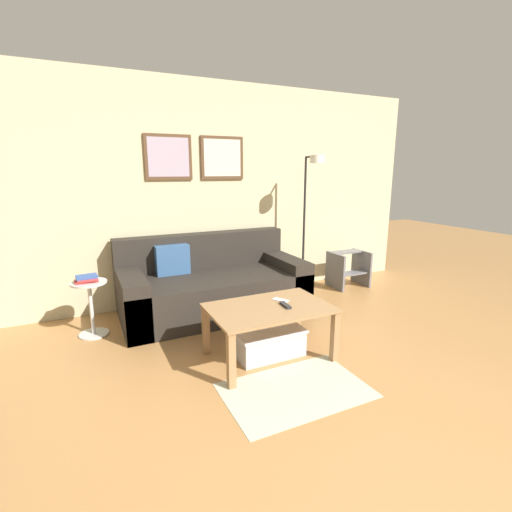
{
  "coord_description": "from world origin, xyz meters",
  "views": [
    {
      "loc": [
        -1.5,
        -0.64,
        1.55
      ],
      "look_at": [
        -0.2,
        2.08,
        0.85
      ],
      "focal_mm": 26.0,
      "sensor_mm": 36.0,
      "label": 1
    }
  ],
  "objects_px": {
    "storage_bin": "(268,342)",
    "step_stool": "(349,268)",
    "remote_control": "(285,305)",
    "cell_phone": "(280,300)",
    "floor_lamp": "(310,208)",
    "side_table": "(91,303)",
    "couch": "(212,286)",
    "coffee_table": "(269,315)",
    "book_stack": "(87,279)"
  },
  "relations": [
    {
      "from": "storage_bin",
      "to": "step_stool",
      "type": "xyz_separation_m",
      "value": [
        1.87,
        1.25,
        0.14
      ]
    },
    {
      "from": "remote_control",
      "to": "cell_phone",
      "type": "distance_m",
      "value": 0.14
    },
    {
      "from": "step_stool",
      "to": "floor_lamp",
      "type": "bearing_deg",
      "value": -174.98
    },
    {
      "from": "side_table",
      "to": "remote_control",
      "type": "height_order",
      "value": "side_table"
    },
    {
      "from": "floor_lamp",
      "to": "remote_control",
      "type": "height_order",
      "value": "floor_lamp"
    },
    {
      "from": "remote_control",
      "to": "cell_phone",
      "type": "relative_size",
      "value": 1.07
    },
    {
      "from": "cell_phone",
      "to": "storage_bin",
      "type": "bearing_deg",
      "value": 173.44
    },
    {
      "from": "couch",
      "to": "remote_control",
      "type": "distance_m",
      "value": 1.29
    },
    {
      "from": "coffee_table",
      "to": "floor_lamp",
      "type": "relative_size",
      "value": 0.58
    },
    {
      "from": "storage_bin",
      "to": "cell_phone",
      "type": "distance_m",
      "value": 0.37
    },
    {
      "from": "floor_lamp",
      "to": "step_stool",
      "type": "bearing_deg",
      "value": 5.02
    },
    {
      "from": "floor_lamp",
      "to": "side_table",
      "type": "distance_m",
      "value": 2.64
    },
    {
      "from": "cell_phone",
      "to": "floor_lamp",
      "type": "bearing_deg",
      "value": 18.53
    },
    {
      "from": "coffee_table",
      "to": "cell_phone",
      "type": "distance_m",
      "value": 0.2
    },
    {
      "from": "couch",
      "to": "cell_phone",
      "type": "xyz_separation_m",
      "value": [
        0.24,
        -1.12,
        0.17
      ]
    },
    {
      "from": "couch",
      "to": "cell_phone",
      "type": "distance_m",
      "value": 1.15
    },
    {
      "from": "book_stack",
      "to": "step_stool",
      "type": "height_order",
      "value": "book_stack"
    },
    {
      "from": "couch",
      "to": "step_stool",
      "type": "bearing_deg",
      "value": 2.07
    },
    {
      "from": "couch",
      "to": "coffee_table",
      "type": "height_order",
      "value": "couch"
    },
    {
      "from": "storage_bin",
      "to": "floor_lamp",
      "type": "distance_m",
      "value": 1.94
    },
    {
      "from": "couch",
      "to": "step_stool",
      "type": "height_order",
      "value": "couch"
    },
    {
      "from": "remote_control",
      "to": "cell_phone",
      "type": "height_order",
      "value": "remote_control"
    },
    {
      "from": "coffee_table",
      "to": "step_stool",
      "type": "bearing_deg",
      "value": 34.19
    },
    {
      "from": "floor_lamp",
      "to": "cell_phone",
      "type": "xyz_separation_m",
      "value": [
        -1.03,
        -1.13,
        -0.65
      ]
    },
    {
      "from": "book_stack",
      "to": "floor_lamp",
      "type": "bearing_deg",
      "value": 2.29
    },
    {
      "from": "cell_phone",
      "to": "side_table",
      "type": "bearing_deg",
      "value": 116.38
    },
    {
      "from": "couch",
      "to": "book_stack",
      "type": "distance_m",
      "value": 1.29
    },
    {
      "from": "coffee_table",
      "to": "cell_phone",
      "type": "relative_size",
      "value": 7.11
    },
    {
      "from": "storage_bin",
      "to": "side_table",
      "type": "distance_m",
      "value": 1.73
    },
    {
      "from": "side_table",
      "to": "book_stack",
      "type": "xyz_separation_m",
      "value": [
        -0.01,
        0.0,
        0.25
      ]
    },
    {
      "from": "side_table",
      "to": "book_stack",
      "type": "height_order",
      "value": "book_stack"
    },
    {
      "from": "step_stool",
      "to": "couch",
      "type": "bearing_deg",
      "value": -177.93
    },
    {
      "from": "couch",
      "to": "side_table",
      "type": "distance_m",
      "value": 1.25
    },
    {
      "from": "remote_control",
      "to": "couch",
      "type": "bearing_deg",
      "value": 103.24
    },
    {
      "from": "cell_phone",
      "to": "step_stool",
      "type": "height_order",
      "value": "step_stool"
    },
    {
      "from": "couch",
      "to": "floor_lamp",
      "type": "height_order",
      "value": "floor_lamp"
    },
    {
      "from": "side_table",
      "to": "floor_lamp",
      "type": "bearing_deg",
      "value": 2.36
    },
    {
      "from": "remote_control",
      "to": "floor_lamp",
      "type": "bearing_deg",
      "value": 53.85
    },
    {
      "from": "storage_bin",
      "to": "cell_phone",
      "type": "height_order",
      "value": "cell_phone"
    },
    {
      "from": "cell_phone",
      "to": "step_stool",
      "type": "bearing_deg",
      "value": 5.45
    },
    {
      "from": "remote_control",
      "to": "cell_phone",
      "type": "bearing_deg",
      "value": 81.3
    },
    {
      "from": "coffee_table",
      "to": "storage_bin",
      "type": "xyz_separation_m",
      "value": [
        0.01,
        0.03,
        -0.26
      ]
    },
    {
      "from": "coffee_table",
      "to": "side_table",
      "type": "height_order",
      "value": "side_table"
    },
    {
      "from": "storage_bin",
      "to": "cell_phone",
      "type": "xyz_separation_m",
      "value": [
        0.14,
        0.06,
        0.34
      ]
    },
    {
      "from": "couch",
      "to": "remote_control",
      "type": "relative_size",
      "value": 13.22
    },
    {
      "from": "coffee_table",
      "to": "step_stool",
      "type": "distance_m",
      "value": 2.28
    },
    {
      "from": "coffee_table",
      "to": "book_stack",
      "type": "height_order",
      "value": "book_stack"
    },
    {
      "from": "coffee_table",
      "to": "remote_control",
      "type": "relative_size",
      "value": 6.64
    },
    {
      "from": "couch",
      "to": "storage_bin",
      "type": "xyz_separation_m",
      "value": [
        0.1,
        -1.18,
        -0.17
      ]
    },
    {
      "from": "floor_lamp",
      "to": "cell_phone",
      "type": "bearing_deg",
      "value": -132.43
    }
  ]
}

